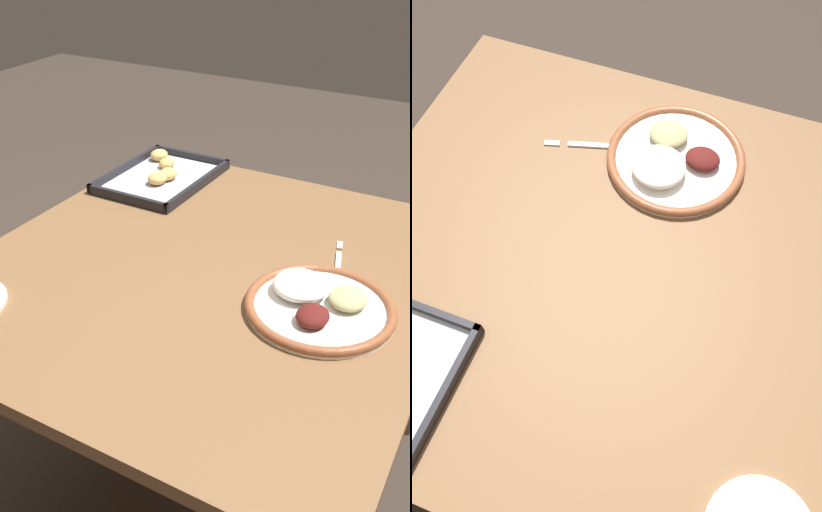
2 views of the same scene
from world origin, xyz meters
TOP-DOWN VIEW (x-y plane):
  - ground_plane at (0.00, 0.00)m, footprint 8.00×8.00m
  - dining_table at (0.00, 0.00)m, footprint 1.07×0.99m
  - dinner_plate at (-0.04, -0.27)m, footprint 0.30×0.30m
  - fork at (0.14, -0.25)m, footprint 0.19×0.07m
  - baking_tray at (0.35, 0.34)m, footprint 0.35×0.26m

SIDE VIEW (x-z plane):
  - ground_plane at x=0.00m, z-range 0.00..0.00m
  - dining_table at x=0.00m, z-range 0.26..0.99m
  - fork at x=0.14m, z-range 0.73..0.74m
  - baking_tray at x=0.35m, z-range 0.72..0.76m
  - dinner_plate at x=-0.04m, z-range 0.72..0.77m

